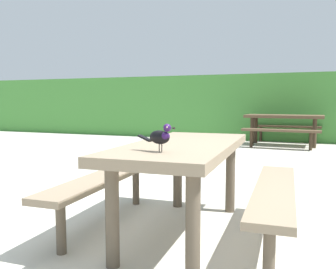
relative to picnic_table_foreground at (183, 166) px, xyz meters
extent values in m
plane|color=beige|center=(0.15, -0.11, -0.56)|extent=(60.00, 60.00, 0.00)
cube|color=#428438|center=(0.15, 8.25, 0.35)|extent=(28.00, 2.24, 1.81)
cube|color=#84725B|center=(0.00, 0.00, 0.15)|extent=(0.83, 1.83, 0.07)
cylinder|color=brown|center=(-0.24, -0.71, -0.22)|extent=(0.09, 0.09, 0.67)
cylinder|color=brown|center=(0.29, -0.69, -0.22)|extent=(0.09, 0.09, 0.67)
cylinder|color=brown|center=(-0.29, 0.69, -0.22)|extent=(0.09, 0.09, 0.67)
cylinder|color=brown|center=(0.24, 0.71, -0.22)|extent=(0.09, 0.09, 0.67)
cube|color=#84725B|center=(-0.70, -0.03, -0.14)|extent=(0.35, 1.72, 0.05)
cylinder|color=brown|center=(-0.67, -0.67, -0.36)|extent=(0.07, 0.07, 0.39)
cylinder|color=brown|center=(-0.73, 0.61, -0.36)|extent=(0.07, 0.07, 0.39)
cube|color=#84725B|center=(0.70, 0.03, -0.14)|extent=(0.35, 1.72, 0.05)
cylinder|color=brown|center=(0.73, -0.61, -0.36)|extent=(0.07, 0.07, 0.39)
cylinder|color=brown|center=(0.67, 0.67, -0.36)|extent=(0.07, 0.07, 0.39)
ellipsoid|color=black|center=(0.02, -0.55, 0.28)|extent=(0.16, 0.10, 0.09)
ellipsoid|color=#2D144C|center=(0.06, -0.56, 0.29)|extent=(0.08, 0.07, 0.06)
sphere|color=#2D144C|center=(0.08, -0.56, 0.34)|extent=(0.05, 0.05, 0.05)
sphere|color=#EAE08C|center=(0.10, -0.54, 0.35)|extent=(0.01, 0.01, 0.01)
sphere|color=#EAE08C|center=(0.09, -0.58, 0.35)|extent=(0.01, 0.01, 0.01)
cone|color=black|center=(0.12, -0.57, 0.34)|extent=(0.03, 0.02, 0.02)
cube|color=black|center=(-0.09, -0.52, 0.27)|extent=(0.10, 0.06, 0.04)
cylinder|color=#47423D|center=(0.03, -0.53, 0.21)|extent=(0.01, 0.01, 0.05)
cylinder|color=#47423D|center=(0.03, -0.56, 0.21)|extent=(0.01, 0.01, 0.05)
cube|color=brown|center=(0.40, 6.37, 0.15)|extent=(1.83, 0.82, 0.07)
cylinder|color=#382B1D|center=(1.09, 6.08, -0.22)|extent=(0.09, 0.09, 0.67)
cylinder|color=#382B1D|center=(1.11, 6.61, -0.22)|extent=(0.09, 0.09, 0.67)
cylinder|color=#382B1D|center=(-0.32, 6.13, -0.22)|extent=(0.09, 0.09, 0.67)
cylinder|color=#382B1D|center=(-0.30, 6.67, -0.22)|extent=(0.09, 0.09, 0.67)
cube|color=brown|center=(0.37, 5.67, -0.14)|extent=(1.72, 0.34, 0.05)
cylinder|color=#382B1D|center=(1.01, 5.65, -0.36)|extent=(0.07, 0.07, 0.39)
cylinder|color=#382B1D|center=(-0.27, 5.70, -0.36)|extent=(0.07, 0.07, 0.39)
cube|color=brown|center=(0.42, 7.07, -0.14)|extent=(1.72, 0.34, 0.05)
cylinder|color=#382B1D|center=(1.06, 7.05, -0.36)|extent=(0.07, 0.07, 0.39)
cylinder|color=#382B1D|center=(-0.22, 7.10, -0.36)|extent=(0.07, 0.07, 0.39)
camera|label=1|loc=(0.90, -2.65, 0.51)|focal=38.09mm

